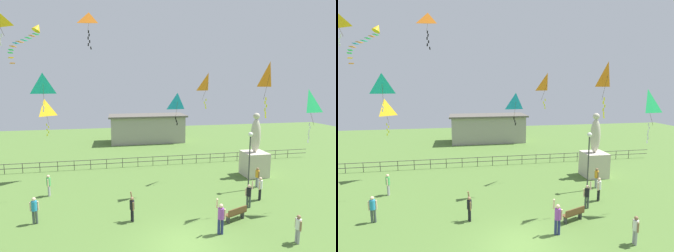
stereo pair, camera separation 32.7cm
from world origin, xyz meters
The scene contains 22 objects.
ground_plane centered at (0.00, 0.00, 0.00)m, with size 80.00×80.00×0.00m, color #517533.
statue_monument centered at (8.93, 9.25, 1.64)m, with size 2.00×2.00×5.70m.
lamppost centered at (6.78, 6.21, 3.32)m, with size 0.36×0.36×4.58m.
park_bench centered at (3.71, 1.88, 0.46)m, with size 1.55×0.91×0.85m.
person_0 centered at (-8.05, 3.82, 0.94)m, with size 0.49×0.30×1.64m.
person_1 centered at (5.29, 3.35, 0.94)m, with size 0.46×0.39×1.87m.
person_2 centered at (5.79, -0.90, 0.88)m, with size 0.28×0.46×1.53m.
person_3 centered at (2.21, 0.67, 1.03)m, with size 0.53×0.40×2.05m.
person_4 centered at (-8.20, 7.95, 0.93)m, with size 0.30×0.49×1.61m.
person_5 centered at (7.75, 6.60, 0.92)m, with size 0.30×0.48×1.61m.
person_6 centered at (6.66, 4.30, 0.97)m, with size 0.39×0.39×1.68m.
person_7 centered at (-2.43, 3.01, 0.90)m, with size 0.28×0.48×1.80m.
kite_0 centered at (1.11, 6.41, 6.87)m, with size 1.02×0.74×2.33m.
kite_2 centered at (5.92, 2.70, 8.58)m, with size 0.84×0.75×3.41m.
kite_3 centered at (-4.89, 8.40, 12.59)m, with size 1.12×0.87×2.51m.
kite_4 centered at (-9.13, 12.18, 6.11)m, with size 1.27×1.20×3.12m.
kite_5 centered at (4.35, 9.09, 8.26)m, with size 1.31×1.17×2.94m.
kite_6 centered at (-7.93, 7.17, 8.14)m, with size 1.26×0.80×2.62m.
kite_7 centered at (8.93, 3.01, 6.95)m, with size 1.02×1.00×3.39m.
streamer_kite centered at (-8.76, 9.34, 12.00)m, with size 1.23×6.36×3.42m.
waterfront_railing centered at (-0.35, 14.00, 0.63)m, with size 36.05×0.06×0.95m.
pavilion_building centered at (1.26, 26.00, 1.99)m, with size 10.89×4.88×3.93m.
Camera 1 is at (-3.25, -12.12, 8.04)m, focal length 28.57 mm.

